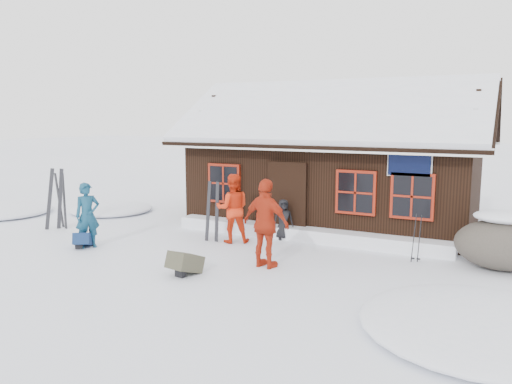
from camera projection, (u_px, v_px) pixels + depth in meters
The scene contains 15 objects.
ground at pixel (213, 253), 12.05m from camera, with size 120.00×120.00×0.00m, color white.
mountain_hut at pixel (338, 172), 15.53m from camera, with size 8.90×6.09×4.42m.
snow_drift at pixel (305, 233), 13.33m from camera, with size 7.60×0.60×0.35m, color white.
snow_mounds at pixel (305, 244), 12.95m from camera, with size 20.60×13.20×0.48m.
skier_teal at pixel (87, 215), 12.46m from camera, with size 0.60×0.39×1.65m, color navy.
skier_orange_left at pixel (233, 208), 12.98m from camera, with size 0.88×0.68×1.81m, color red.
skier_orange_right at pixel (266, 224), 10.77m from camera, with size 1.14×0.48×1.95m, color #B42A12.
skier_crouched at pixel (283, 219), 13.35m from camera, with size 0.53×0.35×1.09m, color black.
boulder at pixel (502, 243), 10.69m from camera, with size 1.95×1.46×1.15m.
ski_pair_left at pixel (55, 200), 14.53m from camera, with size 0.57×0.33×1.84m.
ski_pair_mid at pixel (62, 201), 14.76m from camera, with size 0.52×0.18×1.67m.
ski_pair_right at pixel (213, 213), 13.08m from camera, with size 0.47×0.08×1.65m.
ski_poles at pixel (416, 239), 11.23m from camera, with size 0.21×0.10×1.15m.
backpack_blue at pixel (83, 242), 12.53m from camera, with size 0.40×0.53×0.29m, color navy.
backpack_olive at pixel (185, 266), 10.38m from camera, with size 0.49×0.65×0.36m, color #413F2E.
Camera 1 is at (6.23, -9.95, 3.25)m, focal length 35.00 mm.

